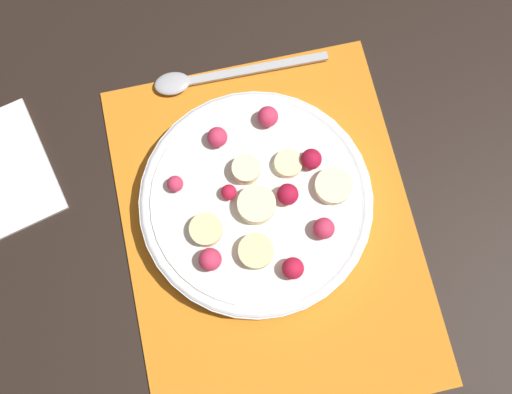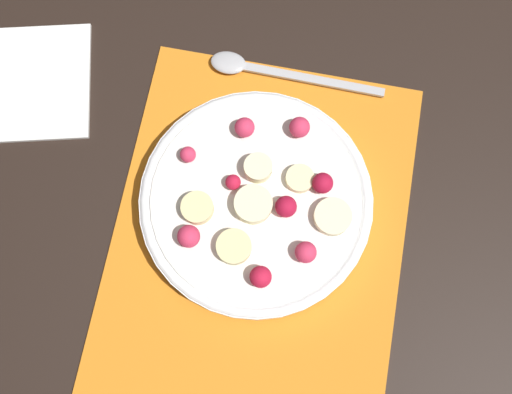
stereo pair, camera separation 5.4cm
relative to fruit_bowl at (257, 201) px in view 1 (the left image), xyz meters
name	(u,v)px [view 1 (the left image)]	position (x,y,z in m)	size (l,w,h in m)	color
ground_plane	(270,231)	(0.03, 0.01, -0.02)	(3.00, 3.00, 0.00)	black
placemat	(270,230)	(0.03, 0.01, -0.02)	(0.37, 0.29, 0.01)	orange
fruit_bowl	(257,201)	(0.00, 0.00, 0.00)	(0.23, 0.23, 0.05)	white
spoon	(208,77)	(-0.15, -0.02, -0.01)	(0.03, 0.19, 0.01)	#B2B2B7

